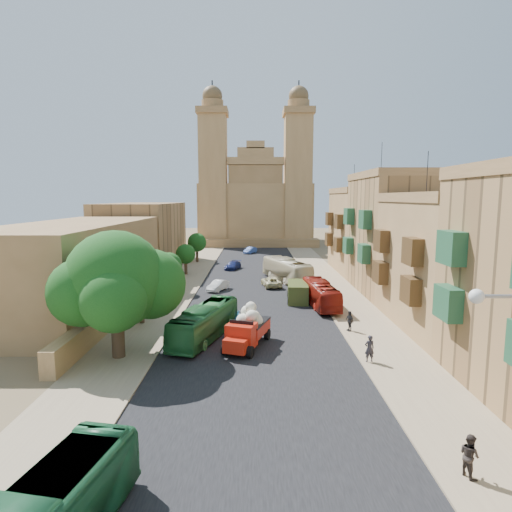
{
  "coord_description": "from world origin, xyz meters",
  "views": [
    {
      "loc": [
        -0.11,
        -24.25,
        10.87
      ],
      "look_at": [
        0.0,
        26.0,
        4.0
      ],
      "focal_mm": 30.0,
      "sensor_mm": 36.0,
      "label": 1
    }
  ],
  "objects_px": {
    "red_truck": "(247,328)",
    "car_blue_a": "(230,313)",
    "car_white_a": "(218,286)",
    "car_white_b": "(280,271)",
    "car_cream": "(271,282)",
    "car_blue_b": "(250,250)",
    "olive_pickup": "(298,292)",
    "street_tree_b": "(169,266)",
    "street_tree_d": "(197,243)",
    "ficus_tree": "(117,283)",
    "pedestrian_b": "(470,455)",
    "pedestrian_c": "(350,321)",
    "car_dkblue": "(233,265)",
    "bus_cream_east": "(287,270)",
    "bus_red_east": "(321,294)",
    "church": "(256,203)",
    "street_tree_c": "(186,254)",
    "bus_green_north": "(205,322)",
    "pedestrian_a": "(369,349)",
    "street_tree_a": "(141,287)"
  },
  "relations": [
    {
      "from": "red_truck",
      "to": "car_blue_a",
      "type": "height_order",
      "value": "red_truck"
    },
    {
      "from": "car_blue_b",
      "to": "olive_pickup",
      "type": "bearing_deg",
      "value": -57.25
    },
    {
      "from": "street_tree_b",
      "to": "car_blue_b",
      "type": "height_order",
      "value": "street_tree_b"
    },
    {
      "from": "olive_pickup",
      "to": "car_white_a",
      "type": "xyz_separation_m",
      "value": [
        -8.88,
        5.15,
        -0.36
      ]
    },
    {
      "from": "bus_cream_east",
      "to": "bus_red_east",
      "type": "bearing_deg",
      "value": 80.59
    },
    {
      "from": "car_white_a",
      "to": "car_cream",
      "type": "xyz_separation_m",
      "value": [
        6.35,
        2.25,
        0.01
      ]
    },
    {
      "from": "bus_red_east",
      "to": "pedestrian_a",
      "type": "distance_m",
      "value": 14.83
    },
    {
      "from": "ficus_tree",
      "to": "car_white_b",
      "type": "relative_size",
      "value": 2.59
    },
    {
      "from": "olive_pickup",
      "to": "pedestrian_b",
      "type": "bearing_deg",
      "value": -82.29
    },
    {
      "from": "car_white_b",
      "to": "olive_pickup",
      "type": "bearing_deg",
      "value": 71.26
    },
    {
      "from": "street_tree_b",
      "to": "bus_green_north",
      "type": "bearing_deg",
      "value": -69.66
    },
    {
      "from": "car_white_b",
      "to": "pedestrian_b",
      "type": "bearing_deg",
      "value": 73.64
    },
    {
      "from": "car_blue_b",
      "to": "street_tree_d",
      "type": "bearing_deg",
      "value": -103.86
    },
    {
      "from": "olive_pickup",
      "to": "bus_green_north",
      "type": "xyz_separation_m",
      "value": [
        -8.4,
        -12.18,
        0.36
      ]
    },
    {
      "from": "pedestrian_c",
      "to": "car_white_b",
      "type": "bearing_deg",
      "value": 168.95
    },
    {
      "from": "olive_pickup",
      "to": "pedestrian_a",
      "type": "distance_m",
      "value": 17.24
    },
    {
      "from": "car_dkblue",
      "to": "street_tree_d",
      "type": "bearing_deg",
      "value": 146.44
    },
    {
      "from": "street_tree_d",
      "to": "car_white_a",
      "type": "relative_size",
      "value": 1.36
    },
    {
      "from": "olive_pickup",
      "to": "pedestrian_a",
      "type": "relative_size",
      "value": 2.65
    },
    {
      "from": "street_tree_a",
      "to": "olive_pickup",
      "type": "bearing_deg",
      "value": 29.05
    },
    {
      "from": "pedestrian_c",
      "to": "car_cream",
      "type": "bearing_deg",
      "value": 177.32
    },
    {
      "from": "pedestrian_a",
      "to": "pedestrian_b",
      "type": "distance_m",
      "value": 11.82
    },
    {
      "from": "bus_red_east",
      "to": "pedestrian_c",
      "type": "xyz_separation_m",
      "value": [
        1.14,
        -8.11,
        -0.39
      ]
    },
    {
      "from": "ficus_tree",
      "to": "car_white_a",
      "type": "relative_size",
      "value": 2.41
    },
    {
      "from": "church",
      "to": "street_tree_c",
      "type": "height_order",
      "value": "church"
    },
    {
      "from": "pedestrian_c",
      "to": "car_blue_a",
      "type": "bearing_deg",
      "value": -128.78
    },
    {
      "from": "car_cream",
      "to": "car_dkblue",
      "type": "distance_m",
      "value": 13.99
    },
    {
      "from": "street_tree_b",
      "to": "red_truck",
      "type": "height_order",
      "value": "street_tree_b"
    },
    {
      "from": "church",
      "to": "street_tree_b",
      "type": "relative_size",
      "value": 7.75
    },
    {
      "from": "car_blue_a",
      "to": "car_dkblue",
      "type": "bearing_deg",
      "value": 71.37
    },
    {
      "from": "car_white_a",
      "to": "pedestrian_b",
      "type": "height_order",
      "value": "pedestrian_b"
    },
    {
      "from": "street_tree_c",
      "to": "pedestrian_a",
      "type": "bearing_deg",
      "value": -62.03
    },
    {
      "from": "street_tree_c",
      "to": "street_tree_d",
      "type": "height_order",
      "value": "street_tree_d"
    },
    {
      "from": "bus_cream_east",
      "to": "pedestrian_c",
      "type": "distance_m",
      "value": 21.31
    },
    {
      "from": "pedestrian_a",
      "to": "olive_pickup",
      "type": "bearing_deg",
      "value": -87.66
    },
    {
      "from": "street_tree_c",
      "to": "car_cream",
      "type": "xyz_separation_m",
      "value": [
        11.87,
        -8.6,
        -2.29
      ]
    },
    {
      "from": "ficus_tree",
      "to": "street_tree_a",
      "type": "bearing_deg",
      "value": 94.13
    },
    {
      "from": "street_tree_c",
      "to": "car_blue_b",
      "type": "height_order",
      "value": "street_tree_c"
    },
    {
      "from": "street_tree_c",
      "to": "car_blue_a",
      "type": "bearing_deg",
      "value": -71.64
    },
    {
      "from": "church",
      "to": "olive_pickup",
      "type": "distance_m",
      "value": 59.4
    },
    {
      "from": "car_cream",
      "to": "car_white_b",
      "type": "height_order",
      "value": "car_cream"
    },
    {
      "from": "street_tree_d",
      "to": "olive_pickup",
      "type": "xyz_separation_m",
      "value": [
        14.4,
        -28.0,
        -2.34
      ]
    },
    {
      "from": "bus_green_north",
      "to": "car_blue_b",
      "type": "bearing_deg",
      "value": 102.98
    },
    {
      "from": "olive_pickup",
      "to": "pedestrian_c",
      "type": "xyz_separation_m",
      "value": [
        3.24,
        -10.28,
        -0.11
      ]
    },
    {
      "from": "ficus_tree",
      "to": "bus_cream_east",
      "type": "bearing_deg",
      "value": 63.31
    },
    {
      "from": "pedestrian_b",
      "to": "red_truck",
      "type": "bearing_deg",
      "value": 13.46
    },
    {
      "from": "car_white_a",
      "to": "car_white_b",
      "type": "relative_size",
      "value": 1.07
    },
    {
      "from": "olive_pickup",
      "to": "street_tree_c",
      "type": "bearing_deg",
      "value": 131.99
    },
    {
      "from": "car_white_b",
      "to": "street_tree_b",
      "type": "bearing_deg",
      "value": 16.56
    },
    {
      "from": "street_tree_c",
      "to": "car_white_a",
      "type": "relative_size",
      "value": 1.2
    }
  ]
}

